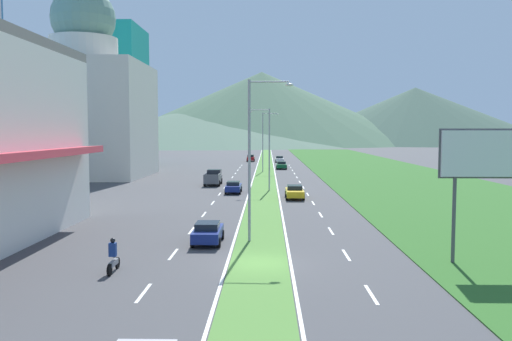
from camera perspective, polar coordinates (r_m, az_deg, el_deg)
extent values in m
plane|color=#424244|center=(28.86, 0.32, -10.23)|extent=(600.00, 600.00, 0.00)
cube|color=#518438|center=(88.23, 0.98, -0.37)|extent=(3.20, 240.00, 0.06)
cube|color=#2D6023|center=(90.49, 14.14, -0.39)|extent=(24.00, 240.00, 0.06)
cube|color=silver|center=(24.45, -12.26, -13.02)|extent=(0.16, 2.80, 0.01)
cube|color=silver|center=(31.40, -9.08, -9.07)|extent=(0.16, 2.80, 0.01)
cube|color=silver|center=(38.52, -7.10, -6.55)|extent=(0.16, 2.80, 0.01)
cube|color=silver|center=(45.71, -5.75, -4.82)|extent=(0.16, 2.80, 0.01)
cube|color=silver|center=(52.95, -4.77, -3.56)|extent=(0.16, 2.80, 0.01)
cube|color=silver|center=(60.23, -4.03, -2.60)|extent=(0.16, 2.80, 0.01)
cube|color=silver|center=(67.52, -3.45, -1.85)|extent=(0.16, 2.80, 0.01)
cube|color=silver|center=(74.83, -2.99, -1.24)|extent=(0.16, 2.80, 0.01)
cube|color=silver|center=(82.15, -2.61, -0.74)|extent=(0.16, 2.80, 0.01)
cube|color=silver|center=(89.48, -2.29, -0.33)|extent=(0.16, 2.80, 0.01)
cube|color=silver|center=(96.82, -2.01, 0.03)|extent=(0.16, 2.80, 0.01)
cube|color=silver|center=(104.16, -1.78, 0.33)|extent=(0.16, 2.80, 0.01)
cube|color=silver|center=(111.50, -1.58, 0.60)|extent=(0.16, 2.80, 0.01)
cube|color=silver|center=(24.25, 12.57, -13.17)|extent=(0.16, 2.80, 0.01)
cube|color=silver|center=(31.25, 9.90, -9.15)|extent=(0.16, 2.80, 0.01)
cube|color=silver|center=(38.39, 8.25, -6.60)|extent=(0.16, 2.80, 0.01)
cube|color=silver|center=(45.61, 7.12, -4.85)|extent=(0.16, 2.80, 0.01)
cube|color=silver|center=(52.86, 6.31, -3.58)|extent=(0.16, 2.80, 0.01)
cube|color=silver|center=(60.15, 5.70, -2.62)|extent=(0.16, 2.80, 0.01)
cube|color=silver|center=(67.45, 5.22, -1.86)|extent=(0.16, 2.80, 0.01)
cube|color=silver|center=(74.77, 4.83, -1.25)|extent=(0.16, 2.80, 0.01)
cube|color=silver|center=(82.09, 4.52, -0.75)|extent=(0.16, 2.80, 0.01)
cube|color=silver|center=(89.43, 4.25, -0.34)|extent=(0.16, 2.80, 0.01)
cube|color=silver|center=(96.77, 4.03, 0.02)|extent=(0.16, 2.80, 0.01)
cube|color=silver|center=(104.11, 3.83, 0.32)|extent=(0.16, 2.80, 0.01)
cube|color=silver|center=(111.46, 3.67, 0.59)|extent=(0.16, 2.80, 0.01)
cube|color=silver|center=(88.26, -0.16, -0.39)|extent=(0.16, 240.00, 0.01)
cube|color=silver|center=(88.24, 2.11, -0.39)|extent=(0.16, 240.00, 0.01)
cube|color=#D83847|center=(32.58, -25.65, 1.35)|extent=(2.82, 25.52, 0.61)
cube|color=beige|center=(87.67, -18.22, 5.26)|extent=(19.25, 19.25, 18.02)
cylinder|color=beige|center=(88.57, -18.39, 12.40)|extent=(10.51, 10.51, 4.00)
sphere|color=slate|center=(89.43, -18.47, 15.57)|extent=(10.01, 10.01, 10.01)
cube|color=teal|center=(117.80, -16.16, 7.83)|extent=(15.50, 15.50, 29.59)
cone|color=#516B56|center=(291.22, -5.27, 4.99)|extent=(186.69, 186.69, 21.47)
cone|color=#47664C|center=(313.46, 0.64, 6.90)|extent=(193.10, 193.10, 42.74)
cone|color=#3D5647|center=(325.92, 17.06, 5.79)|extent=(158.19, 158.19, 33.40)
cylinder|color=#99999E|center=(33.72, -0.74, 0.99)|extent=(0.18, 0.18, 10.58)
cylinder|color=#99999E|center=(33.74, 1.46, 9.73)|extent=(2.57, 0.20, 0.10)
ellipsoid|color=silver|center=(33.70, 3.67, 9.39)|extent=(0.56, 0.28, 0.20)
cylinder|color=#99999E|center=(62.98, 1.47, 2.27)|extent=(0.18, 0.18, 10.00)
cylinder|color=#99999E|center=(63.01, 0.42, 6.69)|extent=(2.32, 0.11, 0.10)
ellipsoid|color=silver|center=(63.04, -0.64, 6.51)|extent=(0.56, 0.28, 0.20)
cylinder|color=#99999E|center=(92.27, 0.75, 3.10)|extent=(0.18, 0.18, 10.57)
cylinder|color=#99999E|center=(92.35, 1.56, 6.29)|extent=(2.61, 0.21, 0.10)
ellipsoid|color=silver|center=(92.42, 2.38, 6.16)|extent=(0.56, 0.28, 0.20)
cylinder|color=#4C4C51|center=(30.47, 20.92, -5.13)|extent=(0.20, 0.20, 4.80)
cube|color=silver|center=(30.70, 24.49, 1.70)|extent=(5.39, 0.16, 2.51)
cube|color=#4C4C51|center=(30.81, 24.40, 1.71)|extent=(5.59, 0.08, 2.71)
cube|color=navy|center=(61.18, -2.49, -1.89)|extent=(1.72, 4.43, 0.64)
cube|color=black|center=(60.95, -2.50, -1.41)|extent=(1.48, 1.95, 0.42)
cylinder|color=black|center=(62.64, -3.16, -2.04)|extent=(0.22, 0.64, 0.64)
cylinder|color=black|center=(62.53, -1.65, -2.04)|extent=(0.22, 0.64, 0.64)
cylinder|color=black|center=(59.92, -3.36, -2.33)|extent=(0.22, 0.64, 0.64)
cylinder|color=black|center=(59.81, -1.78, -2.33)|extent=(0.22, 0.64, 0.64)
cube|color=yellow|center=(56.24, 4.27, -2.43)|extent=(1.84, 4.75, 0.65)
cube|color=black|center=(56.37, 4.26, -1.86)|extent=(1.58, 2.09, 0.45)
cylinder|color=black|center=(54.88, 5.27, -2.95)|extent=(0.22, 0.64, 0.64)
cylinder|color=black|center=(54.78, 3.42, -2.95)|extent=(0.22, 0.64, 0.64)
cylinder|color=black|center=(57.79, 5.06, -2.58)|extent=(0.22, 0.64, 0.64)
cylinder|color=black|center=(57.70, 3.31, -2.58)|extent=(0.22, 0.64, 0.64)
cube|color=navy|center=(34.00, -5.32, -6.91)|extent=(1.72, 4.01, 0.64)
cube|color=black|center=(33.75, -5.35, -6.06)|extent=(1.48, 1.76, 0.44)
cylinder|color=black|center=(35.38, -6.42, -7.00)|extent=(0.22, 0.64, 0.64)
cylinder|color=black|center=(35.20, -3.73, -7.04)|extent=(0.22, 0.64, 0.64)
cylinder|color=black|center=(32.97, -7.00, -7.85)|extent=(0.22, 0.64, 0.64)
cylinder|color=black|center=(32.77, -4.12, -7.90)|extent=(0.22, 0.64, 0.64)
cube|color=#0C5128|center=(100.12, 2.82, 0.53)|extent=(1.88, 4.65, 0.65)
cube|color=black|center=(100.27, 2.82, 0.86)|extent=(1.62, 2.05, 0.47)
cylinder|color=black|center=(98.73, 3.37, 0.29)|extent=(0.22, 0.64, 0.64)
cylinder|color=black|center=(98.68, 2.32, 0.29)|extent=(0.22, 0.64, 0.64)
cylinder|color=black|center=(101.61, 3.31, 0.40)|extent=(0.22, 0.64, 0.64)
cylinder|color=black|center=(101.56, 2.29, 0.41)|extent=(0.22, 0.64, 0.64)
cube|color=silver|center=(122.55, 2.59, 1.22)|extent=(1.85, 4.51, 0.62)
cube|color=black|center=(122.70, 2.59, 1.48)|extent=(1.59, 1.99, 0.47)
cylinder|color=black|center=(121.20, 3.03, 1.04)|extent=(0.22, 0.64, 0.64)
cylinder|color=black|center=(121.16, 2.19, 1.04)|extent=(0.22, 0.64, 0.64)
cylinder|color=black|center=(123.99, 2.99, 1.11)|extent=(0.22, 0.64, 0.64)
cylinder|color=black|center=(123.95, 2.17, 1.11)|extent=(0.22, 0.64, 0.64)
cube|color=maroon|center=(125.33, -0.59, 1.33)|extent=(1.76, 4.57, 0.76)
cube|color=black|center=(125.12, -0.59, 1.62)|extent=(1.51, 2.01, 0.54)
cylinder|color=black|center=(126.80, -0.95, 1.19)|extent=(0.22, 0.64, 0.64)
cylinder|color=black|center=(126.74, -0.18, 1.19)|extent=(0.22, 0.64, 0.64)
cylinder|color=black|center=(123.97, -1.00, 1.12)|extent=(0.22, 0.64, 0.64)
cylinder|color=black|center=(123.92, -0.22, 1.12)|extent=(0.22, 0.64, 0.64)
cube|color=#515459|center=(70.31, -4.74, -0.96)|extent=(2.00, 5.40, 0.80)
cube|color=black|center=(71.83, -4.61, -0.20)|extent=(1.84, 2.00, 0.80)
cube|color=#515459|center=(69.27, -5.61, -0.53)|extent=(0.10, 3.20, 0.44)
cube|color=#515459|center=(69.07, -4.06, -0.53)|extent=(0.10, 3.20, 0.44)
cube|color=#515459|center=(67.63, -4.98, -0.64)|extent=(1.84, 0.10, 0.44)
cylinder|color=black|center=(72.05, -5.36, -1.15)|extent=(0.26, 0.80, 0.80)
cylinder|color=black|center=(71.86, -3.84, -1.16)|extent=(0.26, 0.80, 0.80)
cylinder|color=black|center=(68.85, -5.67, -1.41)|extent=(0.26, 0.80, 0.80)
cylinder|color=black|center=(68.65, -4.08, -1.42)|extent=(0.26, 0.80, 0.80)
cylinder|color=black|center=(28.81, -14.99, -9.79)|extent=(0.10, 0.60, 0.60)
cylinder|color=black|center=(27.51, -15.82, -10.48)|extent=(0.12, 0.60, 0.60)
cube|color=slate|center=(28.11, -15.40, -9.78)|extent=(0.20, 1.12, 0.25)
ellipsoid|color=slate|center=(28.22, -15.30, -8.99)|extent=(0.24, 0.44, 0.24)
cube|color=navy|center=(27.85, -15.49, -8.38)|extent=(0.36, 0.28, 0.70)
sphere|color=black|center=(27.80, -15.48, -7.42)|extent=(0.26, 0.26, 0.26)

